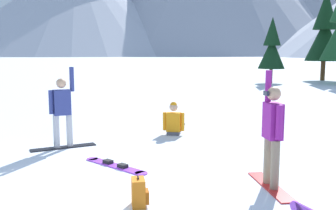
{
  "coord_description": "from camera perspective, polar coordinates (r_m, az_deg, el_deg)",
  "views": [
    {
      "loc": [
        2.63,
        -6.46,
        2.41
      ],
      "look_at": [
        0.54,
        3.4,
        1.0
      ],
      "focal_mm": 42.01,
      "sensor_mm": 36.0,
      "label": 1
    }
  ],
  "objects": [
    {
      "name": "peak_central_summit",
      "position": [
        209.65,
        -13.04,
        14.03
      ],
      "size": [
        130.4,
        130.4,
        48.56
      ],
      "color": "#B2B7C6",
      "rests_on": "ground_plane"
    },
    {
      "name": "backpack_orange",
      "position": [
        6.25,
        -4.23,
        -12.59
      ],
      "size": [
        0.34,
        0.37,
        0.47
      ],
      "color": "orange",
      "rests_on": "ground_plane"
    },
    {
      "name": "loose_snowboard_far_spare",
      "position": [
        8.38,
        -7.66,
        -8.66
      ],
      "size": [
        1.68,
        1.09,
        0.09
      ],
      "color": "#993FD8",
      "rests_on": "ground_plane"
    },
    {
      "name": "pine_tree_short",
      "position": [
        30.05,
        14.84,
        8.11
      ],
      "size": [
        1.95,
        1.95,
        4.83
      ],
      "color": "#472D19",
      "rests_on": "ground_plane"
    },
    {
      "name": "peak_west_ridge",
      "position": [
        231.89,
        16.61,
        13.6
      ],
      "size": [
        124.98,
        124.98,
        50.9
      ],
      "color": "#8C93A3",
      "rests_on": "ground_plane"
    },
    {
      "name": "snowboarder_foreground",
      "position": [
        7.1,
        14.91,
        -3.96
      ],
      "size": [
        0.79,
        1.58,
        2.06
      ],
      "color": "red",
      "rests_on": "ground_plane"
    },
    {
      "name": "pine_tree_twin",
      "position": [
        34.07,
        21.81,
        9.85
      ],
      "size": [
        2.94,
        2.94,
        7.11
      ],
      "color": "#472D19",
      "rests_on": "ground_plane"
    },
    {
      "name": "snowboarder_background",
      "position": [
        11.44,
        0.94,
        -2.53
      ],
      "size": [
        0.63,
        1.83,
        0.96
      ],
      "color": "#4C4C51",
      "rests_on": "ground_plane"
    },
    {
      "name": "snowboarder_midground",
      "position": [
        10.0,
        -15.09,
        -0.76
      ],
      "size": [
        1.41,
        1.22,
        2.0
      ],
      "color": "black",
      "rests_on": "ground_plane"
    },
    {
      "name": "ground_plane",
      "position": [
        7.38,
        -9.81,
        -11.21
      ],
      "size": [
        800.0,
        800.0,
        0.0
      ],
      "primitive_type": "plane",
      "color": "silver"
    }
  ]
}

